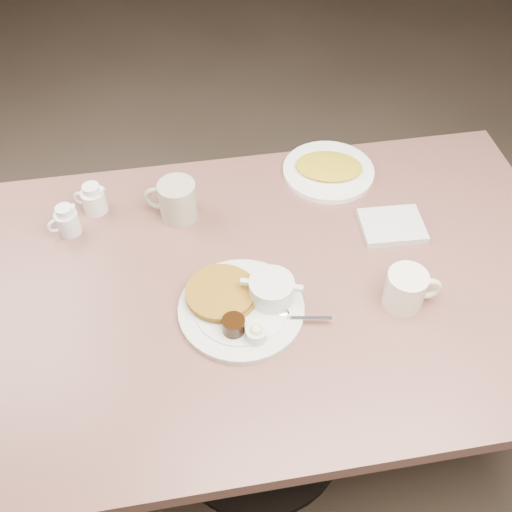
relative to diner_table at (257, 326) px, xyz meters
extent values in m
cube|color=#4C3F33|center=(0.00, 0.00, -0.59)|extent=(7.00, 8.00, 0.02)
cube|color=#84564C|center=(0.00, 0.00, 0.15)|extent=(1.50, 0.90, 0.04)
cylinder|color=black|center=(0.00, 0.00, -0.21)|extent=(0.14, 0.14, 0.69)
cylinder|color=black|center=(0.00, 0.00, -0.57)|extent=(0.56, 0.56, 0.03)
cylinder|color=silver|center=(-0.05, -0.07, 0.18)|extent=(0.35, 0.35, 0.01)
cylinder|color=silver|center=(-0.05, -0.07, 0.19)|extent=(0.26, 0.26, 0.00)
cylinder|color=#906317|center=(-0.08, -0.03, 0.19)|extent=(0.20, 0.20, 0.01)
cylinder|color=#906317|center=(-0.09, -0.04, 0.20)|extent=(0.19, 0.19, 0.01)
cylinder|color=silver|center=(0.02, -0.06, 0.21)|extent=(0.12, 0.12, 0.05)
cube|color=silver|center=(-0.03, -0.04, 0.23)|extent=(0.02, 0.02, 0.01)
cube|color=silver|center=(0.07, -0.08, 0.23)|extent=(0.02, 0.02, 0.01)
ellipsoid|color=silver|center=(0.01, -0.05, 0.22)|extent=(0.05, 0.05, 0.03)
ellipsoid|color=silver|center=(0.03, -0.07, 0.22)|extent=(0.05, 0.05, 0.02)
cylinder|color=black|center=(-0.07, -0.13, 0.20)|extent=(0.06, 0.06, 0.04)
cylinder|color=silver|center=(-0.03, -0.16, 0.20)|extent=(0.06, 0.06, 0.03)
ellipsoid|color=beige|center=(-0.03, -0.16, 0.21)|extent=(0.03, 0.03, 0.02)
cube|color=silver|center=(0.08, -0.13, 0.19)|extent=(0.11, 0.03, 0.00)
ellipsoid|color=silver|center=(0.04, -0.10, 0.19)|extent=(0.04, 0.03, 0.01)
cylinder|color=white|center=(0.30, -0.11, 0.21)|extent=(0.10, 0.10, 0.09)
cylinder|color=#2A2620|center=(0.30, -0.11, 0.25)|extent=(0.08, 0.08, 0.01)
torus|color=white|center=(0.35, -0.11, 0.21)|extent=(0.06, 0.02, 0.06)
cube|color=silver|center=(0.35, 0.12, 0.18)|extent=(0.16, 0.13, 0.02)
cylinder|color=#B1AC94|center=(-0.16, 0.25, 0.22)|extent=(0.12, 0.12, 0.10)
torus|color=#B1AC94|center=(-0.20, 0.26, 0.22)|extent=(0.07, 0.03, 0.07)
cylinder|color=white|center=(-0.42, 0.24, 0.20)|extent=(0.06, 0.06, 0.06)
cylinder|color=white|center=(-0.42, 0.24, 0.24)|extent=(0.04, 0.04, 0.02)
cone|color=white|center=(-0.40, 0.24, 0.24)|extent=(0.02, 0.02, 0.02)
torus|color=white|center=(-0.45, 0.23, 0.20)|extent=(0.04, 0.02, 0.04)
cylinder|color=white|center=(-0.36, 0.30, 0.20)|extent=(0.07, 0.07, 0.06)
cylinder|color=white|center=(-0.36, 0.30, 0.24)|extent=(0.05, 0.05, 0.02)
cone|color=white|center=(-0.34, 0.30, 0.24)|extent=(0.02, 0.02, 0.02)
torus|color=white|center=(-0.39, 0.31, 0.20)|extent=(0.04, 0.02, 0.04)
cylinder|color=white|center=(0.25, 0.34, 0.18)|extent=(0.30, 0.30, 0.01)
ellipsoid|color=gold|center=(0.25, 0.34, 0.19)|extent=(0.20, 0.17, 0.02)
camera|label=1|loc=(-0.15, -0.84, 1.23)|focal=42.03mm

